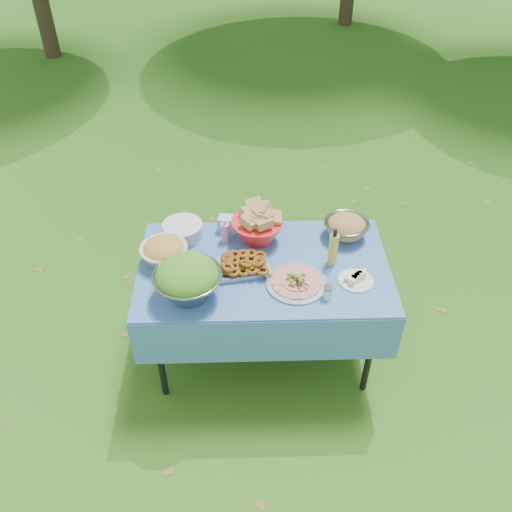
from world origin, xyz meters
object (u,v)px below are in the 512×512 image
Objects in this scene: picnic_table at (263,311)px; bread_bowl at (257,225)px; pasta_bowl_steel at (346,227)px; oil_bottle at (333,247)px; salad_bowl at (188,279)px; charcuterie_platter at (296,279)px; plate_stack at (183,230)px.

bread_bowl is (-0.03, 0.25, 0.49)m from picnic_table.
oil_bottle reaches higher than pasta_bowl_steel.
salad_bowl is 1.38× the size of pasta_bowl_steel.
charcuterie_platter is at bearing -41.73° from picnic_table.
oil_bottle is at bearing -115.06° from pasta_bowl_steel.
oil_bottle is at bearing 37.15° from charcuterie_platter.
plate_stack is at bearing 145.72° from charcuterie_platter.
plate_stack reaches higher than picnic_table.
plate_stack reaches higher than charcuterie_platter.
picnic_table is at bearing -152.59° from pasta_bowl_steel.
salad_bowl is 1.06m from pasta_bowl_steel.
plate_stack is 0.99× the size of oil_bottle.
salad_bowl reaches higher than plate_stack.
salad_bowl reaches higher than picnic_table.
picnic_table is 0.74m from pasta_bowl_steel.
oil_bottle reaches higher than bread_bowl.
pasta_bowl_steel is (0.94, 0.50, -0.05)m from salad_bowl.
salad_bowl is at bearing -172.65° from charcuterie_platter.
bread_bowl reaches higher than pasta_bowl_steel.
salad_bowl is 1.52× the size of plate_stack.
oil_bottle is (0.22, 0.17, 0.09)m from charcuterie_platter.
bread_bowl is 0.46m from charcuterie_platter.
pasta_bowl_steel reaches higher than picnic_table.
picnic_table is 4.59× the size of bread_bowl.
picnic_table is 3.90× the size of salad_bowl.
bread_bowl is 0.49m from oil_bottle.
charcuterie_platter is at bearing -142.85° from oil_bottle.
plate_stack is 0.80m from charcuterie_platter.
bread_bowl is at bearing 150.76° from oil_bottle.
bread_bowl reaches higher than picnic_table.
salad_bowl is 1.08× the size of charcuterie_platter.
salad_bowl is 0.62m from bread_bowl.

